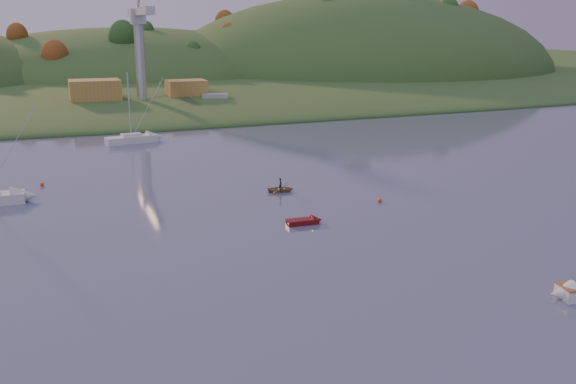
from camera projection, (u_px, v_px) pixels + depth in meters
name	position (u px, v px, depth m)	size (l,w,h in m)	color
ground	(420.00, 376.00, 36.94)	(500.00, 500.00, 0.00)	#37425B
far_shore	(95.00, 75.00, 244.79)	(620.00, 220.00, 1.50)	#29461C
shore_slope	(113.00, 92.00, 186.05)	(640.00, 150.00, 7.00)	#29461C
hill_center	(128.00, 79.00, 230.14)	(140.00, 120.00, 36.00)	#29461C
hill_right	(359.00, 75.00, 245.70)	(150.00, 130.00, 60.00)	#29461C
hillside_trees	(106.00, 86.00, 204.13)	(280.00, 50.00, 32.00)	#1A4016
wharf	(155.00, 105.00, 148.60)	(42.00, 16.00, 2.40)	slate
shed_west	(95.00, 91.00, 144.12)	(11.00, 8.00, 4.80)	#AA9238
shed_east	(186.00, 89.00, 152.32)	(9.00, 7.00, 4.00)	#AA9238
dock_crane	(140.00, 34.00, 140.20)	(3.20, 28.00, 20.30)	#B7B7BC
sailboat_far	(131.00, 138.00, 107.89)	(8.82, 4.07, 11.78)	silver
canoe	(281.00, 189.00, 76.90)	(2.23, 3.12, 0.65)	olive
paddler	(281.00, 186.00, 76.80)	(0.53, 0.35, 1.44)	black
red_tender	(309.00, 221.00, 64.84)	(3.78, 1.41, 1.27)	#590C0D
work_vessel	(216.00, 104.00, 149.58)	(14.74, 8.63, 3.58)	#50606A
buoy_1	(380.00, 200.00, 72.58)	(0.50, 0.50, 0.50)	#FF4E0D
buoy_3	(42.00, 184.00, 79.74)	(0.50, 0.50, 0.50)	#FF4E0D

